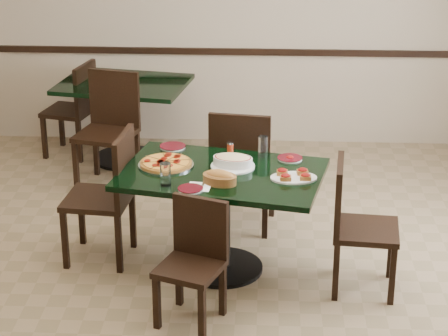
{
  "coord_description": "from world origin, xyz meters",
  "views": [
    {
      "loc": [
        0.31,
        -5.35,
        3.01
      ],
      "look_at": [
        0.04,
        0.0,
        0.82
      ],
      "focal_mm": 70.0,
      "sensor_mm": 36.0,
      "label": 1
    }
  ],
  "objects_px": {
    "back_table": "(124,106)",
    "back_chair_near": "(110,122)",
    "back_chair_left": "(76,105)",
    "bruschetta_platter": "(294,176)",
    "chair_right": "(354,219)",
    "lasagna_casserole": "(233,161)",
    "bread_basket": "(220,178)",
    "chair_near": "(195,255)",
    "pepperoni_pizza": "(166,163)",
    "main_table": "(222,196)",
    "chair_far": "(242,164)",
    "chair_left": "(110,189)"
  },
  "relations": [
    {
      "from": "back_table",
      "to": "bruschetta_platter",
      "type": "relative_size",
      "value": 3.81
    },
    {
      "from": "back_chair_left",
      "to": "chair_near",
      "type": "bearing_deg",
      "value": 39.27
    },
    {
      "from": "back_chair_near",
      "to": "pepperoni_pizza",
      "type": "height_order",
      "value": "back_chair_near"
    },
    {
      "from": "back_chair_near",
      "to": "lasagna_casserole",
      "type": "relative_size",
      "value": 3.22
    },
    {
      "from": "back_chair_left",
      "to": "bread_basket",
      "type": "relative_size",
      "value": 3.26
    },
    {
      "from": "chair_far",
      "to": "pepperoni_pizza",
      "type": "distance_m",
      "value": 0.78
    },
    {
      "from": "pepperoni_pizza",
      "to": "bruschetta_platter",
      "type": "xyz_separation_m",
      "value": [
        0.87,
        -0.19,
        0.01
      ]
    },
    {
      "from": "main_table",
      "to": "chair_right",
      "type": "relative_size",
      "value": 1.64
    },
    {
      "from": "main_table",
      "to": "chair_near",
      "type": "xyz_separation_m",
      "value": [
        -0.14,
        -0.62,
        -0.13
      ]
    },
    {
      "from": "back_table",
      "to": "chair_far",
      "type": "xyz_separation_m",
      "value": [
        1.12,
        -1.42,
        0.03
      ]
    },
    {
      "from": "back_chair_left",
      "to": "main_table",
      "type": "bearing_deg",
      "value": 47.88
    },
    {
      "from": "pepperoni_pizza",
      "to": "chair_near",
      "type": "bearing_deg",
      "value": -70.5
    },
    {
      "from": "chair_far",
      "to": "back_chair_left",
      "type": "bearing_deg",
      "value": -36.24
    },
    {
      "from": "chair_near",
      "to": "lasagna_casserole",
      "type": "xyz_separation_m",
      "value": [
        0.21,
        0.71,
        0.36
      ]
    },
    {
      "from": "chair_near",
      "to": "pepperoni_pizza",
      "type": "height_order",
      "value": "chair_near"
    },
    {
      "from": "back_table",
      "to": "lasagna_casserole",
      "type": "distance_m",
      "value": 2.27
    },
    {
      "from": "back_table",
      "to": "chair_left",
      "type": "height_order",
      "value": "chair_left"
    },
    {
      "from": "chair_far",
      "to": "back_chair_left",
      "type": "distance_m",
      "value": 2.2
    },
    {
      "from": "back_chair_left",
      "to": "bruschetta_platter",
      "type": "bearing_deg",
      "value": 54.43
    },
    {
      "from": "back_table",
      "to": "back_chair_near",
      "type": "xyz_separation_m",
      "value": [
        -0.04,
        -0.53,
        0.03
      ]
    },
    {
      "from": "chair_near",
      "to": "chair_right",
      "type": "bearing_deg",
      "value": 43.05
    },
    {
      "from": "chair_right",
      "to": "lasagna_casserole",
      "type": "height_order",
      "value": "chair_right"
    },
    {
      "from": "chair_near",
      "to": "bread_basket",
      "type": "height_order",
      "value": "bread_basket"
    },
    {
      "from": "chair_right",
      "to": "main_table",
      "type": "bearing_deg",
      "value": 82.63
    },
    {
      "from": "chair_right",
      "to": "back_chair_near",
      "type": "height_order",
      "value": "back_chair_near"
    },
    {
      "from": "back_chair_near",
      "to": "bread_basket",
      "type": "distance_m",
      "value": 2.04
    },
    {
      "from": "main_table",
      "to": "back_chair_left",
      "type": "distance_m",
      "value": 2.62
    },
    {
      "from": "chair_far",
      "to": "pepperoni_pizza",
      "type": "xyz_separation_m",
      "value": [
        -0.51,
        -0.55,
        0.22
      ]
    },
    {
      "from": "back_chair_near",
      "to": "pepperoni_pizza",
      "type": "bearing_deg",
      "value": -51.19
    },
    {
      "from": "main_table",
      "to": "bruschetta_platter",
      "type": "distance_m",
      "value": 0.53
    },
    {
      "from": "main_table",
      "to": "chair_near",
      "type": "height_order",
      "value": "chair_near"
    },
    {
      "from": "chair_far",
      "to": "chair_right",
      "type": "height_order",
      "value": "chair_far"
    },
    {
      "from": "chair_right",
      "to": "lasagna_casserole",
      "type": "relative_size",
      "value": 3.0
    },
    {
      "from": "chair_right",
      "to": "bread_basket",
      "type": "xyz_separation_m",
      "value": [
        -0.89,
        0.0,
        0.28
      ]
    },
    {
      "from": "chair_far",
      "to": "back_chair_near",
      "type": "xyz_separation_m",
      "value": [
        -1.16,
        0.89,
        -0.0
      ]
    },
    {
      "from": "bread_basket",
      "to": "chair_near",
      "type": "bearing_deg",
      "value": -87.22
    },
    {
      "from": "chair_near",
      "to": "chair_right",
      "type": "relative_size",
      "value": 0.87
    },
    {
      "from": "chair_right",
      "to": "back_chair_left",
      "type": "xyz_separation_m",
      "value": [
        -2.36,
        2.38,
        -0.01
      ]
    },
    {
      "from": "chair_left",
      "to": "lasagna_casserole",
      "type": "xyz_separation_m",
      "value": [
        0.87,
        -0.04,
        0.25
      ]
    },
    {
      "from": "back_table",
      "to": "bread_basket",
      "type": "xyz_separation_m",
      "value": [
        1.0,
        -2.27,
        0.27
      ]
    },
    {
      "from": "chair_right",
      "to": "back_chair_near",
      "type": "relative_size",
      "value": 0.93
    },
    {
      "from": "chair_left",
      "to": "back_chair_near",
      "type": "xyz_separation_m",
      "value": [
        -0.24,
        1.41,
        0.01
      ]
    },
    {
      "from": "chair_far",
      "to": "main_table",
      "type": "bearing_deg",
      "value": 87.47
    },
    {
      "from": "back_chair_left",
      "to": "bread_basket",
      "type": "height_order",
      "value": "back_chair_left"
    },
    {
      "from": "chair_right",
      "to": "chair_left",
      "type": "height_order",
      "value": "chair_left"
    },
    {
      "from": "back_chair_left",
      "to": "lasagna_casserole",
      "type": "distance_m",
      "value": 2.61
    },
    {
      "from": "lasagna_casserole",
      "to": "bruschetta_platter",
      "type": "distance_m",
      "value": 0.46
    },
    {
      "from": "back_table",
      "to": "lasagna_casserole",
      "type": "bearing_deg",
      "value": -51.86
    },
    {
      "from": "bruschetta_platter",
      "to": "pepperoni_pizza",
      "type": "bearing_deg",
      "value": 163.13
    },
    {
      "from": "chair_far",
      "to": "pepperoni_pizza",
      "type": "relative_size",
      "value": 2.55
    }
  ]
}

